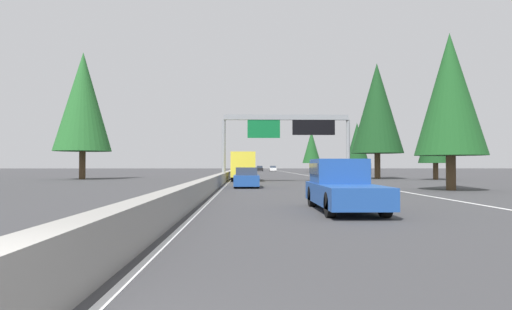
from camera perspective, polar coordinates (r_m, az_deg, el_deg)
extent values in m
plane|color=#38383A|center=(63.22, -3.01, -2.81)|extent=(320.00, 320.00, 0.00)
cube|color=gray|center=(83.20, -2.79, -2.14)|extent=(180.00, 0.56, 0.90)
cube|color=silver|center=(73.81, 6.22, -2.58)|extent=(160.00, 0.16, 0.01)
cube|color=silver|center=(73.20, -2.57, -2.60)|extent=(160.00, 0.16, 0.01)
cylinder|color=gray|center=(43.37, -4.21, 0.56)|extent=(0.36, 0.36, 6.11)
cylinder|color=gray|center=(44.47, 11.85, 0.53)|extent=(0.36, 0.36, 6.11)
cube|color=gray|center=(43.72, 3.92, 4.88)|extent=(0.50, 12.32, 0.50)
cube|color=#0C602D|center=(43.32, 1.01, 3.48)|extent=(0.12, 3.20, 1.90)
cube|color=black|center=(43.80, 7.48, 3.57)|extent=(0.16, 4.20, 1.50)
cube|color=#1E4793|center=(15.90, 11.39, -4.98)|extent=(5.60, 2.00, 0.70)
cube|color=#1E4793|center=(16.86, 10.63, -2.05)|extent=(2.24, 1.84, 0.90)
cube|color=#2D3847|center=(16.86, 10.62, -1.75)|extent=(2.02, 1.92, 0.41)
cylinder|color=black|center=(17.57, 7.32, -5.33)|extent=(0.80, 0.28, 0.80)
cylinder|color=black|center=(17.91, 12.79, -5.23)|extent=(0.80, 0.28, 0.80)
cylinder|color=black|center=(13.94, 9.59, -6.37)|extent=(0.80, 0.28, 0.80)
cylinder|color=black|center=(14.36, 16.39, -6.19)|extent=(0.80, 0.28, 0.80)
cube|color=#1E4793|center=(32.40, -1.24, -3.28)|extent=(4.40, 1.80, 0.76)
cube|color=#2D3847|center=(32.16, -1.24, -2.12)|extent=(2.46, 1.51, 0.56)
cylinder|color=black|center=(33.82, -2.58, -3.55)|extent=(0.64, 0.22, 0.64)
cylinder|color=black|center=(33.82, 0.10, -3.55)|extent=(0.64, 0.22, 0.64)
cylinder|color=black|center=(31.01, -2.70, -3.75)|extent=(0.64, 0.22, 0.64)
cylinder|color=black|center=(31.01, 0.22, -3.75)|extent=(0.64, 0.22, 0.64)
cube|color=gold|center=(45.28, -1.67, -1.24)|extent=(6.12, 2.40, 2.50)
cube|color=black|center=(49.53, -1.63, -1.60)|extent=(2.38, 2.30, 1.90)
cylinder|color=black|center=(49.39, -2.86, -2.70)|extent=(0.90, 0.28, 0.90)
cylinder|color=black|center=(49.38, -0.40, -2.70)|extent=(0.90, 0.28, 0.90)
cylinder|color=black|center=(43.62, -3.08, -2.88)|extent=(0.90, 0.28, 0.90)
cylinder|color=black|center=(43.60, -0.29, -2.88)|extent=(0.90, 0.28, 0.90)
cube|color=white|center=(119.75, -1.32, -1.65)|extent=(5.00, 1.95, 1.44)
cube|color=#2D3847|center=(117.45, -1.32, -1.53)|extent=(0.08, 1.48, 0.56)
cylinder|color=black|center=(121.46, -1.72, -1.93)|extent=(0.70, 0.24, 0.70)
cylinder|color=black|center=(121.46, -0.91, -1.93)|extent=(0.70, 0.24, 0.70)
cylinder|color=black|center=(118.06, -1.73, -1.95)|extent=(0.70, 0.24, 0.70)
cylinder|color=black|center=(118.06, -0.90, -1.95)|extent=(0.70, 0.24, 0.70)
cube|color=black|center=(119.80, 0.47, -1.86)|extent=(4.40, 1.80, 0.76)
cube|color=#2D3847|center=(119.58, 0.47, -1.54)|extent=(2.46, 1.51, 0.56)
cylinder|color=black|center=(121.19, 0.07, -1.95)|extent=(0.64, 0.22, 0.64)
cylinder|color=black|center=(121.24, 0.82, -1.95)|extent=(0.64, 0.22, 0.64)
cylinder|color=black|center=(118.37, 0.11, -1.96)|extent=(0.64, 0.22, 0.64)
cylinder|color=black|center=(118.42, 0.87, -1.96)|extent=(0.64, 0.22, 0.64)
cube|color=white|center=(121.39, 2.18, -1.85)|extent=(4.40, 1.80, 0.76)
cube|color=#2D3847|center=(121.16, 2.19, -1.54)|extent=(2.46, 1.51, 0.56)
cylinder|color=black|center=(122.75, 1.78, -1.94)|extent=(0.64, 0.22, 0.64)
cylinder|color=black|center=(122.84, 2.51, -1.94)|extent=(0.64, 0.22, 0.64)
cylinder|color=black|center=(119.94, 1.85, -1.96)|extent=(0.64, 0.22, 0.64)
cylinder|color=black|center=(120.03, 2.60, -1.95)|extent=(0.64, 0.22, 0.64)
cylinder|color=#4C3823|center=(31.28, 23.94, -2.12)|extent=(0.61, 0.61, 2.27)
cone|color=#194C1E|center=(31.62, 23.85, 7.25)|extent=(4.53, 4.53, 8.04)
cylinder|color=#4C3823|center=(53.41, 22.26, -1.97)|extent=(0.57, 0.57, 1.88)
cone|color=#143D19|center=(53.52, 22.22, 2.61)|extent=(3.76, 3.76, 6.67)
cylinder|color=#4C3823|center=(54.84, 15.46, -1.38)|extent=(0.70, 0.70, 3.07)
cone|color=#143D19|center=(55.27, 15.42, 5.88)|extent=(6.15, 6.15, 10.90)
cylinder|color=#4C3823|center=(73.60, 12.99, -1.83)|extent=(0.57, 0.57, 1.89)
cone|color=#143D19|center=(73.68, 12.97, 1.51)|extent=(3.78, 3.78, 6.70)
cylinder|color=#4C3823|center=(104.66, 7.21, -1.63)|extent=(0.59, 0.59, 2.14)
cone|color=#194C1E|center=(104.74, 7.20, 1.04)|extent=(4.28, 4.28, 7.60)
cylinder|color=#4C3823|center=(54.85, -21.59, -1.24)|extent=(0.72, 0.72, 3.26)
cone|color=#236028|center=(55.35, -21.52, 6.46)|extent=(6.53, 6.53, 11.57)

